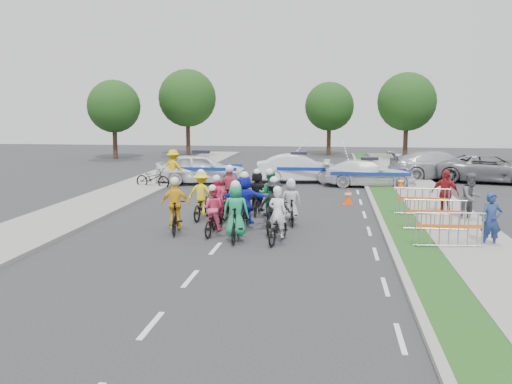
# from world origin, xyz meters

# --- Properties ---
(ground) EXTENTS (90.00, 90.00, 0.00)m
(ground) POSITION_xyz_m (0.00, 0.00, 0.00)
(ground) COLOR #28282B
(ground) RESTS_ON ground
(curb_right) EXTENTS (0.20, 60.00, 0.12)m
(curb_right) POSITION_xyz_m (5.10, 5.00, 0.06)
(curb_right) COLOR gray
(curb_right) RESTS_ON ground
(grass_strip) EXTENTS (1.20, 60.00, 0.11)m
(grass_strip) POSITION_xyz_m (5.80, 5.00, 0.06)
(grass_strip) COLOR #1C4114
(grass_strip) RESTS_ON ground
(sidewalk_right) EXTENTS (2.40, 60.00, 0.13)m
(sidewalk_right) POSITION_xyz_m (7.60, 5.00, 0.07)
(sidewalk_right) COLOR gray
(sidewalk_right) RESTS_ON ground
(sidewalk_left) EXTENTS (3.00, 60.00, 0.13)m
(sidewalk_left) POSITION_xyz_m (-6.50, 5.00, 0.07)
(sidewalk_left) COLOR gray
(sidewalk_left) RESTS_ON ground
(rider_0) EXTENTS (0.94, 1.81, 1.76)m
(rider_0) POSITION_xyz_m (1.72, 0.98, 0.58)
(rider_0) COLOR black
(rider_0) RESTS_ON ground
(rider_1) EXTENTS (0.81, 1.83, 1.91)m
(rider_1) POSITION_xyz_m (0.44, 1.00, 0.74)
(rider_1) COLOR black
(rider_1) RESTS_ON ground
(rider_2) EXTENTS (0.77, 1.68, 1.66)m
(rider_2) POSITION_xyz_m (-0.43, 1.75, 0.62)
(rider_2) COLOR black
(rider_2) RESTS_ON ground
(rider_3) EXTENTS (0.99, 1.84, 1.88)m
(rider_3) POSITION_xyz_m (-1.70, 1.87, 0.72)
(rider_3) COLOR black
(rider_3) RESTS_ON ground
(rider_4) EXTENTS (1.12, 1.93, 1.89)m
(rider_4) POSITION_xyz_m (1.48, 2.32, 0.73)
(rider_4) COLOR black
(rider_4) RESTS_ON ground
(rider_5) EXTENTS (1.57, 1.88, 1.96)m
(rider_5) POSITION_xyz_m (0.41, 2.95, 0.82)
(rider_5) COLOR black
(rider_5) RESTS_ON ground
(rider_6) EXTENTS (0.65, 1.79, 1.81)m
(rider_6) POSITION_xyz_m (-0.58, 3.14, 0.60)
(rider_6) COLOR black
(rider_6) RESTS_ON ground
(rider_7) EXTENTS (0.77, 1.64, 1.67)m
(rider_7) POSITION_xyz_m (1.94, 3.67, 0.66)
(rider_7) COLOR black
(rider_7) RESTS_ON ground
(rider_8) EXTENTS (0.82, 1.91, 1.93)m
(rider_8) POSITION_xyz_m (1.11, 4.32, 0.72)
(rider_8) COLOR black
(rider_8) RESTS_ON ground
(rider_9) EXTENTS (1.06, 1.98, 2.02)m
(rider_9) POSITION_xyz_m (-0.39, 4.60, 0.77)
(rider_9) COLOR black
(rider_9) RESTS_ON ground
(rider_10) EXTENTS (1.09, 1.89, 1.87)m
(rider_10) POSITION_xyz_m (-1.39, 4.29, 0.73)
(rider_10) COLOR black
(rider_10) RESTS_ON ground
(rider_11) EXTENTS (1.43, 1.71, 1.80)m
(rider_11) POSITION_xyz_m (0.52, 5.40, 0.76)
(rider_11) COLOR black
(rider_11) RESTS_ON ground
(police_car_0) EXTENTS (5.11, 2.74, 1.65)m
(police_car_0) POSITION_xyz_m (-3.67, 14.01, 0.83)
(police_car_0) COLOR white
(police_car_0) RESTS_ON ground
(police_car_1) EXTENTS (4.84, 2.27, 1.53)m
(police_car_1) POSITION_xyz_m (1.52, 15.32, 0.77)
(police_car_1) COLOR white
(police_car_1) RESTS_ON ground
(police_car_2) EXTENTS (4.77, 1.96, 1.38)m
(police_car_2) POSITION_xyz_m (5.27, 14.22, 0.69)
(police_car_2) COLOR white
(police_car_2) RESTS_ON ground
(civilian_sedan) EXTENTS (5.97, 3.15, 1.65)m
(civilian_sedan) POSITION_xyz_m (9.40, 17.58, 0.82)
(civilian_sedan) COLOR #AFAFB4
(civilian_sedan) RESTS_ON ground
(civilian_suv) EXTENTS (6.08, 3.85, 1.56)m
(civilian_suv) POSITION_xyz_m (11.91, 16.62, 0.78)
(civilian_suv) COLOR slate
(civilian_suv) RESTS_ON ground
(spectator_0) EXTENTS (0.61, 0.41, 1.64)m
(spectator_0) POSITION_xyz_m (7.97, 1.15, 0.82)
(spectator_0) COLOR navy
(spectator_0) RESTS_ON ground
(spectator_1) EXTENTS (1.09, 1.02, 1.79)m
(spectator_1) POSITION_xyz_m (8.28, 5.01, 0.90)
(spectator_1) COLOR #535358
(spectator_1) RESTS_ON ground
(spectator_2) EXTENTS (1.12, 0.90, 1.79)m
(spectator_2) POSITION_xyz_m (7.57, 6.06, 0.89)
(spectator_2) COLOR maroon
(spectator_2) RESTS_ON ground
(marshal_hiviz) EXTENTS (1.36, 0.97, 1.91)m
(marshal_hiviz) POSITION_xyz_m (-4.96, 13.09, 0.95)
(marshal_hiviz) COLOR #E5B90C
(marshal_hiviz) RESTS_ON ground
(barrier_0) EXTENTS (2.03, 0.67, 1.12)m
(barrier_0) POSITION_xyz_m (6.70, 0.67, 0.56)
(barrier_0) COLOR #A5A8AD
(barrier_0) RESTS_ON ground
(barrier_1) EXTENTS (2.00, 0.51, 1.12)m
(barrier_1) POSITION_xyz_m (6.70, 3.00, 0.56)
(barrier_1) COLOR #A5A8AD
(barrier_1) RESTS_ON ground
(barrier_2) EXTENTS (2.02, 0.60, 1.12)m
(barrier_2) POSITION_xyz_m (6.70, 5.71, 0.56)
(barrier_2) COLOR #A5A8AD
(barrier_2) RESTS_ON ground
(cone_0) EXTENTS (0.40, 0.40, 0.70)m
(cone_0) POSITION_xyz_m (4.03, 8.30, 0.34)
(cone_0) COLOR #F24C0C
(cone_0) RESTS_ON ground
(cone_1) EXTENTS (0.40, 0.40, 0.70)m
(cone_1) POSITION_xyz_m (6.77, 13.14, 0.34)
(cone_1) COLOR #F24C0C
(cone_1) RESTS_ON ground
(parked_bike) EXTENTS (2.01, 1.06, 1.01)m
(parked_bike) POSITION_xyz_m (-5.79, 12.15, 0.50)
(parked_bike) COLOR black
(parked_bike) RESTS_ON ground
(tree_0) EXTENTS (4.20, 4.20, 6.30)m
(tree_0) POSITION_xyz_m (-14.00, 28.00, 4.19)
(tree_0) COLOR #382619
(tree_0) RESTS_ON ground
(tree_1) EXTENTS (4.55, 4.55, 6.82)m
(tree_1) POSITION_xyz_m (9.00, 30.00, 4.54)
(tree_1) COLOR #382619
(tree_1) RESTS_ON ground
(tree_3) EXTENTS (4.90, 4.90, 7.35)m
(tree_3) POSITION_xyz_m (-9.00, 32.00, 4.89)
(tree_3) COLOR #382619
(tree_3) RESTS_ON ground
(tree_4) EXTENTS (4.20, 4.20, 6.30)m
(tree_4) POSITION_xyz_m (3.00, 34.00, 4.19)
(tree_4) COLOR #382619
(tree_4) RESTS_ON ground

